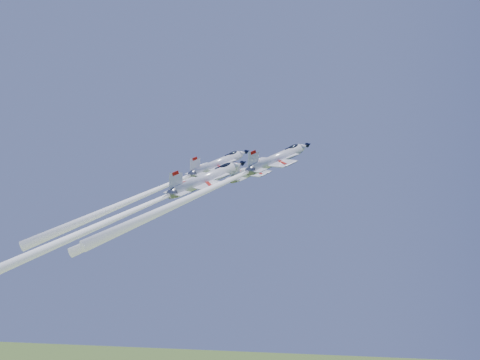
% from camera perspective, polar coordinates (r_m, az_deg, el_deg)
% --- Properties ---
extents(jet_lead, '(24.23, 29.16, 31.76)m').
position_cam_1_polar(jet_lead, '(100.23, -4.57, -1.65)').
color(jet_lead, white).
extents(jet_left, '(25.04, 30.01, 31.99)m').
position_cam_1_polar(jet_left, '(102.38, -8.84, -0.99)').
color(jet_left, white).
extents(jet_right, '(24.50, 29.16, 30.04)m').
position_cam_1_polar(jet_right, '(90.32, -2.18, -0.48)').
color(jet_right, white).
extents(jet_slot, '(32.09, 38.93, 44.07)m').
position_cam_1_polar(jet_slot, '(90.52, -14.18, -4.45)').
color(jet_slot, white).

